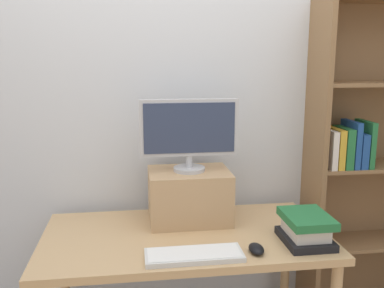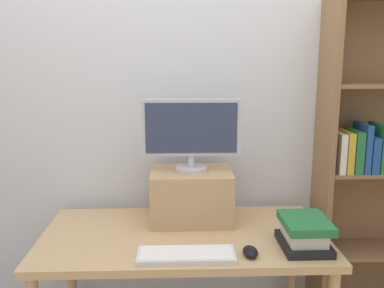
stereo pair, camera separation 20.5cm
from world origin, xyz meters
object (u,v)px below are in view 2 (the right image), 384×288
keyboard (186,255)px  book_stack (304,233)px  desk (184,248)px  riser_box (191,195)px  computer_monitor (191,131)px  computer_mouse (250,252)px

keyboard → book_stack: size_ratio=1.59×
desk → riser_box: (0.04, 0.18, 0.21)m
computer_monitor → book_stack: size_ratio=1.89×
riser_box → keyboard: bearing=-94.9°
computer_mouse → book_stack: bearing=16.5°
keyboard → riser_box: bearing=85.1°
riser_box → book_stack: riser_box is taller
computer_monitor → computer_mouse: computer_monitor is taller
desk → riser_box: bearing=76.5°
riser_box → computer_monitor: 0.34m
computer_monitor → keyboard: (-0.04, -0.43, -0.46)m
riser_box → desk: bearing=-103.5°
desk → riser_box: size_ratio=3.31×
desk → book_stack: bearing=-17.7°
desk → computer_mouse: bearing=-41.2°
riser_box → computer_mouse: riser_box is taller
keyboard → book_stack: book_stack is taller
riser_box → computer_monitor: computer_monitor is taller
computer_monitor → book_stack: bearing=-35.0°
desk → computer_mouse: computer_mouse is taller
riser_box → computer_mouse: (0.24, -0.42, -0.11)m
computer_monitor → riser_box: bearing=90.0°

